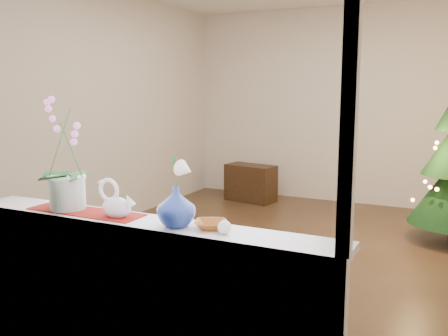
# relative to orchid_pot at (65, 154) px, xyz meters

# --- Properties ---
(ground) EXTENTS (5.00, 5.00, 0.00)m
(ground) POSITION_rel_orchid_pot_xyz_m (0.51, 2.37, -1.24)
(ground) COLOR #382316
(ground) RESTS_ON ground
(wall_back) EXTENTS (4.50, 0.10, 2.70)m
(wall_back) POSITION_rel_orchid_pot_xyz_m (0.51, 4.87, 0.11)
(wall_back) COLOR beige
(wall_back) RESTS_ON ground
(wall_front) EXTENTS (4.50, 0.10, 2.70)m
(wall_front) POSITION_rel_orchid_pot_xyz_m (0.51, -0.13, 0.11)
(wall_front) COLOR beige
(wall_front) RESTS_ON ground
(wall_left) EXTENTS (0.10, 5.00, 2.70)m
(wall_left) POSITION_rel_orchid_pot_xyz_m (-1.74, 2.37, 0.11)
(wall_left) COLOR beige
(wall_left) RESTS_ON ground
(window_apron) EXTENTS (2.20, 0.08, 0.88)m
(window_apron) POSITION_rel_orchid_pot_xyz_m (0.51, -0.09, -0.80)
(window_apron) COLOR white
(window_apron) RESTS_ON ground
(windowsill) EXTENTS (2.20, 0.26, 0.04)m
(windowsill) POSITION_rel_orchid_pot_xyz_m (0.51, -0.00, -0.34)
(windowsill) COLOR white
(windowsill) RESTS_ON window_apron
(window_frame) EXTENTS (2.22, 0.06, 1.60)m
(window_frame) POSITION_rel_orchid_pot_xyz_m (0.51, -0.10, 0.46)
(window_frame) COLOR white
(window_frame) RESTS_ON windowsill
(runner) EXTENTS (0.70, 0.20, 0.01)m
(runner) POSITION_rel_orchid_pot_xyz_m (0.13, -0.00, -0.32)
(runner) COLOR maroon
(runner) RESTS_ON windowsill
(orchid_pot) EXTENTS (0.29, 0.29, 0.64)m
(orchid_pot) POSITION_rel_orchid_pot_xyz_m (0.00, 0.00, 0.00)
(orchid_pot) COLOR beige
(orchid_pot) RESTS_ON windowsill
(swan) EXTENTS (0.26, 0.17, 0.20)m
(swan) POSITION_rel_orchid_pot_xyz_m (0.36, -0.02, -0.22)
(swan) COLOR silver
(swan) RESTS_ON windowsill
(blue_vase) EXTENTS (0.29, 0.29, 0.23)m
(blue_vase) POSITION_rel_orchid_pot_xyz_m (0.73, -0.02, -0.20)
(blue_vase) COLOR navy
(blue_vase) RESTS_ON windowsill
(lily) EXTENTS (0.13, 0.07, 0.18)m
(lily) POSITION_rel_orchid_pot_xyz_m (0.73, -0.02, 0.00)
(lily) COLOR silver
(lily) RESTS_ON blue_vase
(paperweight) EXTENTS (0.09, 0.09, 0.07)m
(paperweight) POSITION_rel_orchid_pot_xyz_m (1.01, -0.04, -0.29)
(paperweight) COLOR silver
(paperweight) RESTS_ON windowsill
(amber_dish) EXTENTS (0.18, 0.18, 0.03)m
(amber_dish) POSITION_rel_orchid_pot_xyz_m (0.91, 0.02, -0.30)
(amber_dish) COLOR brown
(amber_dish) RESTS_ON windowsill
(side_table) EXTENTS (0.75, 0.47, 0.52)m
(side_table) POSITION_rel_orchid_pot_xyz_m (-0.72, 4.33, -0.98)
(side_table) COLOR black
(side_table) RESTS_ON ground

